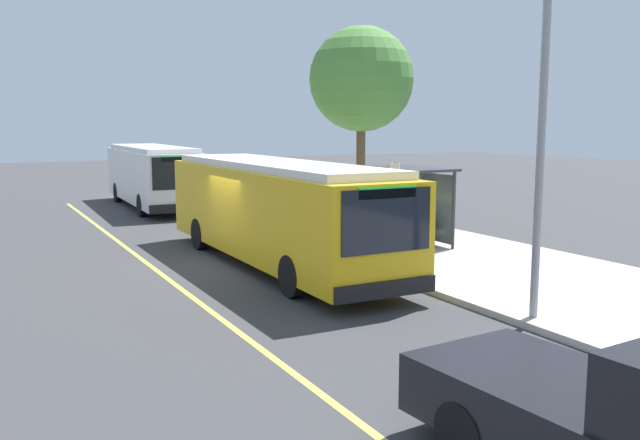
{
  "coord_description": "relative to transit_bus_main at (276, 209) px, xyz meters",
  "views": [
    {
      "loc": [
        17.73,
        -6.62,
        3.95
      ],
      "look_at": [
        1.88,
        1.76,
        1.4
      ],
      "focal_mm": 37.54,
      "sensor_mm": 36.0,
      "label": 1
    }
  ],
  "objects": [
    {
      "name": "transit_bus_second",
      "position": [
        -15.15,
        0.27,
        -0.0
      ],
      "size": [
        10.4,
        2.91,
        2.95
      ],
      "color": "white",
      "rests_on": "ground_plane"
    },
    {
      "name": "bus_shelter",
      "position": [
        -0.49,
        5.04,
        0.3
      ],
      "size": [
        2.9,
        1.6,
        2.48
      ],
      "color": "#333338",
      "rests_on": "sidewalk_curb"
    },
    {
      "name": "route_sign_post",
      "position": [
        1.87,
        2.74,
        0.34
      ],
      "size": [
        0.44,
        0.08,
        2.8
      ],
      "color": "#333338",
      "rests_on": "sidewalk_curb"
    },
    {
      "name": "lane_stripe_center",
      "position": [
        -0.66,
        -3.21,
        -1.61
      ],
      "size": [
        36.0,
        0.14,
        0.01
      ],
      "primitive_type": "cube",
      "color": "#E0D64C",
      "rests_on": "ground_plane"
    },
    {
      "name": "street_tree_near_shelter",
      "position": [
        -5.83,
        6.33,
        4.1
      ],
      "size": [
        4.12,
        4.12,
        7.65
      ],
      "color": "brown",
      "rests_on": "sidewalk_curb"
    },
    {
      "name": "pedestrian_commuter",
      "position": [
        -2.48,
        3.9,
        -0.5
      ],
      "size": [
        0.24,
        0.4,
        1.69
      ],
      "color": "#282D47",
      "rests_on": "sidewalk_curb"
    },
    {
      "name": "waiting_bench",
      "position": [
        -0.5,
        4.98,
        -0.98
      ],
      "size": [
        1.6,
        0.48,
        0.95
      ],
      "color": "brown",
      "rests_on": "sidewalk_curb"
    },
    {
      "name": "sidewalk_curb",
      "position": [
        -0.66,
        4.99,
        -1.54
      ],
      "size": [
        44.0,
        6.4,
        0.15
      ],
      "primitive_type": "cube",
      "color": "#B7B2A8",
      "rests_on": "ground_plane"
    },
    {
      "name": "utility_pole",
      "position": [
        7.61,
        2.2,
        1.73
      ],
      "size": [
        0.16,
        0.16,
        6.4
      ],
      "primitive_type": "cylinder",
      "color": "gray",
      "rests_on": "sidewalk_curb"
    },
    {
      "name": "transit_bus_main",
      "position": [
        0.0,
        0.0,
        0.0
      ],
      "size": [
        11.3,
        2.62,
        2.95
      ],
      "color": "gold",
      "rests_on": "ground_plane"
    },
    {
      "name": "ground_plane",
      "position": [
        -0.66,
        -1.01,
        -1.62
      ],
      "size": [
        120.0,
        120.0,
        0.0
      ],
      "primitive_type": "plane",
      "color": "#38383A"
    }
  ]
}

